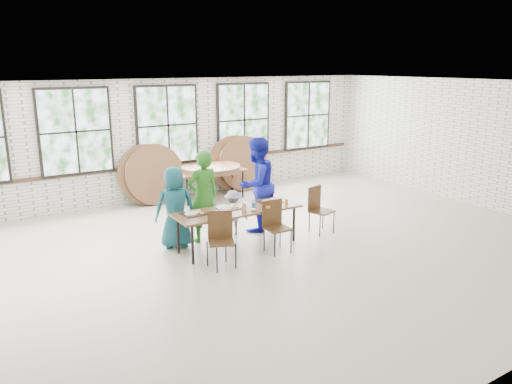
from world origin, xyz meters
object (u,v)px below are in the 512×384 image
dining_table (238,212)px  storage_table (211,173)px  chair_near_right (275,222)px  chair_near_left (221,234)px

dining_table → storage_table: (1.17, 3.31, -0.00)m
dining_table → chair_near_right: (0.47, -0.52, -0.13)m
dining_table → storage_table: same height
dining_table → chair_near_left: (-0.69, -0.60, -0.13)m
dining_table → chair_near_right: 0.72m
chair_near_right → storage_table: bearing=81.0°
dining_table → storage_table: 3.51m
storage_table → chair_near_right: bearing=-97.8°
dining_table → chair_near_left: size_ratio=2.55×
chair_near_right → storage_table: chair_near_right is taller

